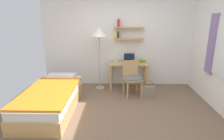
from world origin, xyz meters
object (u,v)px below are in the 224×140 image
at_px(desk_chair, 132,76).
at_px(book_stack, 142,61).
at_px(water_bottle, 116,59).
at_px(desk, 129,67).
at_px(bed, 52,99).
at_px(handbag, 148,91).
at_px(standing_lamp, 99,35).
at_px(laptop, 129,60).

bearing_deg(desk_chair, book_stack, 59.51).
relative_size(water_bottle, book_stack, 0.89).
relative_size(desk, water_bottle, 4.71).
xyz_separation_m(bed, desk, (1.71, 1.31, 0.35)).
bearing_deg(bed, desk, 37.53).
height_order(water_bottle, handbag, water_bottle).
xyz_separation_m(standing_lamp, water_bottle, (0.43, 0.01, -0.64)).
bearing_deg(book_stack, laptop, 174.16).
bearing_deg(handbag, bed, -162.62).
xyz_separation_m(bed, water_bottle, (1.35, 1.26, 0.59)).
distance_m(laptop, handbag, 1.06).
bearing_deg(desk_chair, standing_lamp, 153.18).
height_order(desk_chair, handbag, desk_chair).
height_order(desk, book_stack, book_stack).
bearing_deg(desk_chair, handbag, -18.64).
distance_m(bed, water_bottle, 1.94).
distance_m(desk_chair, laptop, 0.66).
relative_size(desk, handbag, 2.40).
distance_m(desk_chair, standing_lamp, 1.37).
distance_m(standing_lamp, water_bottle, 0.78).
bearing_deg(desk, laptop, 76.69).
bearing_deg(book_stack, water_bottle, -171.20).
bearing_deg(book_stack, standing_lamp, -173.77).
bearing_deg(laptop, book_stack, -5.84).
relative_size(desk_chair, handbag, 1.99).
xyz_separation_m(desk, water_bottle, (-0.36, -0.06, 0.25)).
bearing_deg(handbag, desk, 125.78).
distance_m(standing_lamp, book_stack, 1.38).
xyz_separation_m(bed, book_stack, (2.09, 1.37, 0.52)).
distance_m(bed, desk_chair, 1.96).
distance_m(water_bottle, handbag, 1.21).
relative_size(desk, book_stack, 4.19).
xyz_separation_m(standing_lamp, handbag, (1.25, -0.56, -1.32)).
xyz_separation_m(desk_chair, water_bottle, (-0.41, 0.44, 0.34)).
height_order(desk_chair, water_bottle, water_bottle).
bearing_deg(desk_chair, water_bottle, 133.08).
xyz_separation_m(laptop, handbag, (0.44, -0.73, -0.63)).
bearing_deg(standing_lamp, desk_chair, -26.82).
relative_size(bed, laptop, 6.91).
bearing_deg(desk, handbag, -54.22).
relative_size(book_stack, handbag, 0.57).
relative_size(water_bottle, handbag, 0.51).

